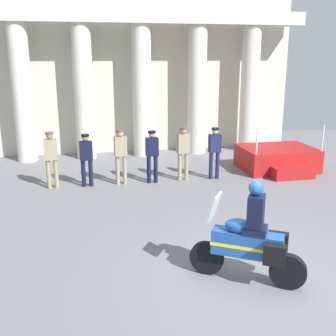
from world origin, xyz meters
The scene contains 10 objects.
ground_plane centered at (0.00, 0.00, 0.00)m, with size 28.00×28.00×0.00m, color slate.
colonnade_backdrop centered at (-0.69, 10.59, 3.31)m, with size 12.99×1.58×6.48m.
reviewing_stand centered at (3.66, 6.89, 0.39)m, with size 2.52×2.41×1.70m.
officer_in_row_0 centered at (-4.01, 6.34, 1.03)m, with size 0.40×0.25×1.74m.
officer_in_row_1 centered at (-2.98, 6.31, 0.97)m, with size 0.40×0.25×1.64m.
officer_in_row_2 centered at (-1.93, 6.30, 1.03)m, with size 0.40×0.25×1.74m.
officer_in_row_3 centered at (-0.94, 6.28, 0.99)m, with size 0.40×0.25×1.67m.
officer_in_row_4 centered at (0.08, 6.32, 1.03)m, with size 0.40×0.25×1.74m.
officer_in_row_5 centered at (1.11, 6.29, 1.00)m, with size 0.40×0.25×1.69m.
motorcycle_with_rider centered at (-0.25, 0.01, 0.79)m, with size 1.84×1.25×1.90m.
Camera 1 is at (-3.04, -6.19, 3.93)m, focal length 44.19 mm.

